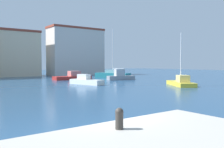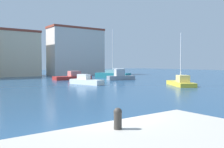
% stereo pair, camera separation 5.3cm
% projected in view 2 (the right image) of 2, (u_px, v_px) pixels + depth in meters
% --- Properties ---
extents(water, '(160.00, 160.00, 0.00)m').
position_uv_depth(water, '(111.00, 84.00, 34.23)').
color(water, navy).
rests_on(water, ground).
extents(mooring_bollard, '(0.24, 0.24, 0.62)m').
position_uv_depth(mooring_bollard, '(118.00, 118.00, 6.95)').
color(mooring_bollard, '#38332D').
rests_on(mooring_bollard, pier_quay).
extents(sailboat_yellow_behind_lamppost, '(4.86, 6.00, 6.75)m').
position_uv_depth(sailboat_yellow_behind_lamppost, '(181.00, 82.00, 30.95)').
color(sailboat_yellow_behind_lamppost, gold).
rests_on(sailboat_yellow_behind_lamppost, water).
extents(motorboat_red_distant_north, '(6.68, 2.63, 1.51)m').
position_uv_depth(motorboat_red_distant_north, '(73.00, 77.00, 42.92)').
color(motorboat_red_distant_north, '#B22823').
rests_on(motorboat_red_distant_north, water).
extents(sailboat_teal_inner_mooring, '(4.79, 7.49, 9.74)m').
position_uv_depth(sailboat_teal_inner_mooring, '(113.00, 75.00, 48.90)').
color(sailboat_teal_inner_mooring, '#1E707A').
rests_on(sailboat_teal_inner_mooring, water).
extents(motorboat_grey_far_left, '(5.05, 2.31, 1.89)m').
position_uv_depth(motorboat_grey_far_left, '(121.00, 76.00, 42.17)').
color(motorboat_grey_far_left, gray).
rests_on(motorboat_grey_far_left, water).
extents(motorboat_white_center_channel, '(2.84, 5.32, 1.37)m').
position_uv_depth(motorboat_white_center_channel, '(86.00, 81.00, 32.96)').
color(motorboat_white_center_channel, white).
rests_on(motorboat_white_center_channel, water).
extents(waterfront_apartments, '(8.87, 9.07, 10.07)m').
position_uv_depth(waterfront_apartments, '(16.00, 54.00, 54.62)').
color(waterfront_apartments, beige).
rests_on(waterfront_apartments, ground).
extents(yacht_club, '(13.72, 5.39, 11.63)m').
position_uv_depth(yacht_club, '(76.00, 51.00, 60.20)').
color(yacht_club, beige).
rests_on(yacht_club, ground).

